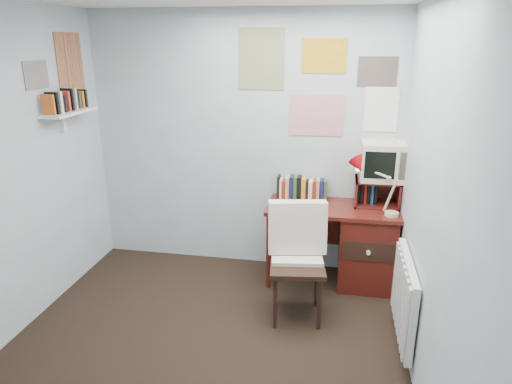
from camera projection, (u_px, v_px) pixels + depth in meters
ground at (193, 371)px, 3.21m from camera, size 3.50×3.50×0.00m
back_wall at (243, 144)px, 4.45m from camera, size 3.00×0.02×2.50m
right_wall at (440, 221)px, 2.56m from camera, size 0.02×3.50×2.50m
desk at (360, 244)px, 4.26m from camera, size 1.20×0.55×0.76m
desk_chair at (297, 266)px, 3.70m from camera, size 0.54×0.52×0.94m
desk_lamp at (394, 192)px, 3.90m from camera, size 0.34×0.30×0.44m
tv_riser at (377, 192)px, 4.19m from camera, size 0.40×0.30×0.25m
crt_tv at (383, 159)px, 4.11m from camera, size 0.40×0.37×0.38m
book_row at (309, 188)px, 4.37m from camera, size 0.60×0.14×0.22m
radiator at (405, 298)px, 3.34m from camera, size 0.09×0.80×0.60m
wall_shelf at (70, 112)px, 3.96m from camera, size 0.20×0.62×0.24m
posters_back at (318, 82)px, 4.13m from camera, size 1.20×0.01×0.90m
posters_left at (54, 67)px, 3.86m from camera, size 0.01×0.70×0.60m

